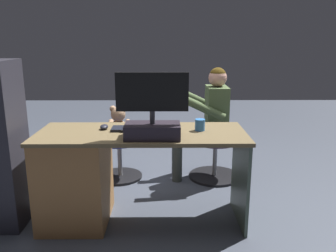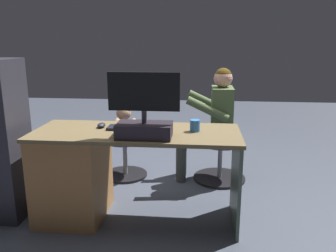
{
  "view_description": "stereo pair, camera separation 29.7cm",
  "coord_description": "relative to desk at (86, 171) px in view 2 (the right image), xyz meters",
  "views": [
    {
      "loc": [
        -0.18,
        2.91,
        1.39
      ],
      "look_at": [
        -0.2,
        0.02,
        0.66
      ],
      "focal_mm": 37.16,
      "sensor_mm": 36.0,
      "label": 1
    },
    {
      "loc": [
        -0.47,
        2.9,
        1.39
      ],
      "look_at": [
        -0.2,
        0.02,
        0.66
      ],
      "focal_mm": 37.16,
      "sensor_mm": 36.0,
      "label": 2
    }
  ],
  "objects": [
    {
      "name": "ground_plane",
      "position": [
        -0.41,
        -0.43,
        -0.39
      ],
      "size": [
        10.0,
        10.0,
        0.0
      ],
      "primitive_type": "plane",
      "color": "#434956"
    },
    {
      "name": "desk",
      "position": [
        0.0,
        0.0,
        0.0
      ],
      "size": [
        1.55,
        0.61,
        0.72
      ],
      "color": "brown",
      "rests_on": "ground_plane"
    },
    {
      "name": "monitor",
      "position": [
        -0.49,
        0.16,
        0.46
      ],
      "size": [
        0.49,
        0.22,
        0.45
      ],
      "color": "#251E27",
      "rests_on": "desk"
    },
    {
      "name": "keyboard",
      "position": [
        -0.39,
        -0.06,
        0.34
      ],
      "size": [
        0.42,
        0.14,
        0.02
      ],
      "primitive_type": "cube",
      "color": "black",
      "rests_on": "desk"
    },
    {
      "name": "computer_mouse",
      "position": [
        -0.12,
        -0.08,
        0.35
      ],
      "size": [
        0.06,
        0.1,
        0.04
      ],
      "primitive_type": "ellipsoid",
      "color": "#20222D",
      "rests_on": "desk"
    },
    {
      "name": "cup",
      "position": [
        -0.84,
        -0.04,
        0.37
      ],
      "size": [
        0.07,
        0.07,
        0.09
      ],
      "primitive_type": "cylinder",
      "color": "#3372BF",
      "rests_on": "desk"
    },
    {
      "name": "tv_remote",
      "position": [
        -0.25,
        -0.05,
        0.34
      ],
      "size": [
        0.1,
        0.15,
        0.02
      ],
      "primitive_type": "cube",
      "rotation": [
        0.0,
        0.0,
        0.45
      ],
      "color": "black",
      "rests_on": "desk"
    },
    {
      "name": "office_chair_teddy",
      "position": [
        -0.12,
        -0.85,
        -0.13
      ],
      "size": [
        0.45,
        0.45,
        0.43
      ],
      "color": "black",
      "rests_on": "ground_plane"
    },
    {
      "name": "teddy_bear",
      "position": [
        -0.12,
        -0.86,
        0.19
      ],
      "size": [
        0.22,
        0.22,
        0.32
      ],
      "color": "tan",
      "rests_on": "office_chair_teddy"
    },
    {
      "name": "visitor_chair",
      "position": [
        -1.09,
        -0.85,
        -0.15
      ],
      "size": [
        0.52,
        0.52,
        0.43
      ],
      "color": "black",
      "rests_on": "ground_plane"
    },
    {
      "name": "person",
      "position": [
        -1.0,
        -0.85,
        0.26
      ],
      "size": [
        0.54,
        0.47,
        1.12
      ],
      "color": "#51653D",
      "rests_on": "ground_plane"
    }
  ]
}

